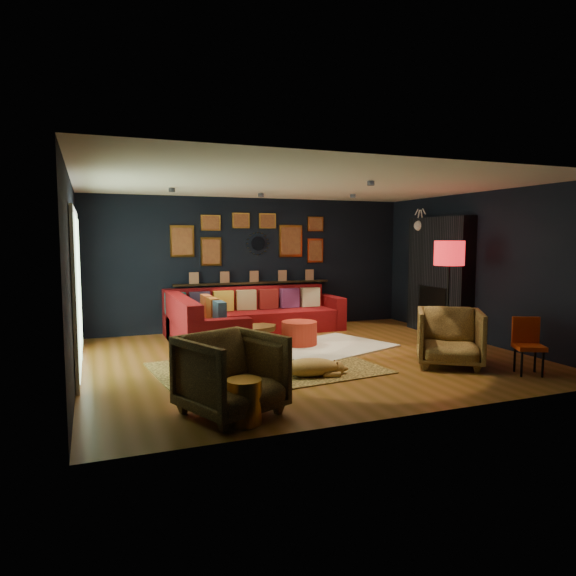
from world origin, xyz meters
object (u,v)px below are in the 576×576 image
object	(u,v)px
gold_stool	(244,401)
pouf	(299,333)
coffee_table	(256,331)
floor_lamp	(449,258)
armchair_right	(450,335)
dog	(310,364)
sectional	(236,321)
armchair_left	(231,370)
orange_chair	(528,341)

from	to	relation	value
gold_stool	pouf	bearing A→B (deg)	59.11
coffee_table	floor_lamp	world-z (taller)	floor_lamp
armchair_right	dog	distance (m)	2.12
sectional	gold_stool	distance (m)	4.29
armchair_left	gold_stool	world-z (taller)	armchair_left
armchair_right	dog	world-z (taller)	armchair_right
pouf	gold_stool	size ratio (longest dim) A/B	1.36
floor_lamp	sectional	bearing A→B (deg)	146.37
gold_stool	dog	bearing A→B (deg)	45.63
sectional	coffee_table	bearing A→B (deg)	-89.27
coffee_table	pouf	world-z (taller)	pouf
pouf	orange_chair	xyz separation A→B (m)	(2.18, -2.72, 0.22)
armchair_left	floor_lamp	world-z (taller)	floor_lamp
pouf	armchair_left	size ratio (longest dim) A/B	0.65
armchair_right	gold_stool	distance (m)	3.57
sectional	armchair_right	xyz separation A→B (m)	(2.30, -3.01, 0.12)
gold_stool	dog	world-z (taller)	gold_stool
sectional	coffee_table	xyz separation A→B (m)	(0.01, -1.13, 0.01)
armchair_left	sectional	bearing A→B (deg)	50.97
dog	gold_stool	bearing A→B (deg)	-123.87
floor_lamp	dog	xyz separation A→B (m)	(-2.84, -0.84, -1.31)
orange_chair	floor_lamp	size ratio (longest dim) A/B	0.43
pouf	orange_chair	bearing A→B (deg)	-51.23
floor_lamp	armchair_right	bearing A→B (deg)	-126.77
armchair_left	floor_lamp	xyz separation A→B (m)	(4.15, 1.84, 1.03)
armchair_left	armchair_right	bearing A→B (deg)	-8.96
armchair_left	armchair_right	world-z (taller)	armchair_left
armchair_left	dog	world-z (taller)	armchair_left
armchair_left	pouf	bearing A→B (deg)	32.95
sectional	armchair_left	bearing A→B (deg)	-106.08
armchair_right	gold_stool	xyz separation A→B (m)	(-3.37, -1.15, -0.23)
armchair_right	dog	size ratio (longest dim) A/B	0.87
pouf	orange_chair	size ratio (longest dim) A/B	0.79
sectional	dog	bearing A→B (deg)	-86.03
pouf	floor_lamp	xyz separation A→B (m)	(2.22, -1.01, 1.27)
armchair_right	pouf	bearing A→B (deg)	160.40
floor_lamp	armchair_left	bearing A→B (deg)	-156.11
sectional	armchair_right	distance (m)	3.79
sectional	dog	xyz separation A→B (m)	(0.20, -2.86, -0.14)
floor_lamp	gold_stool	bearing A→B (deg)	-152.49
coffee_table	armchair_left	xyz separation A→B (m)	(-1.13, -2.73, 0.13)
coffee_table	pouf	xyz separation A→B (m)	(0.80, 0.11, -0.11)
armchair_right	dog	xyz separation A→B (m)	(-2.10, 0.14, -0.27)
gold_stool	armchair_right	bearing A→B (deg)	18.86
dog	armchair_left	bearing A→B (deg)	-132.32
pouf	gold_stool	world-z (taller)	gold_stool
coffee_table	dog	xyz separation A→B (m)	(0.18, -1.74, -0.15)
armchair_left	floor_lamp	distance (m)	4.65
floor_lamp	pouf	bearing A→B (deg)	155.62
coffee_table	armchair_right	world-z (taller)	armchair_right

